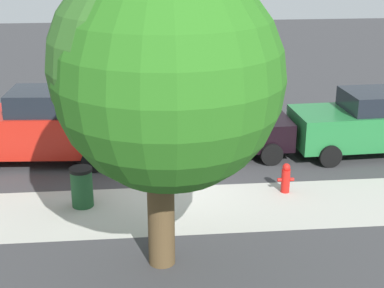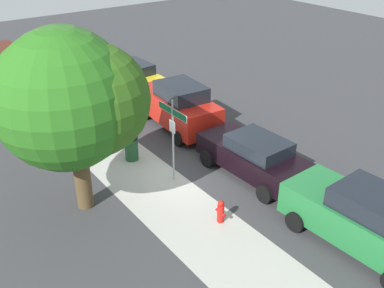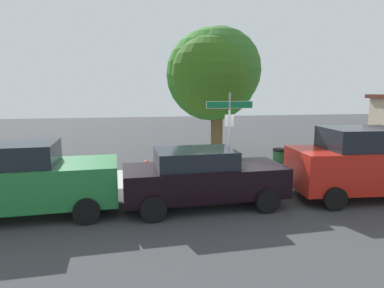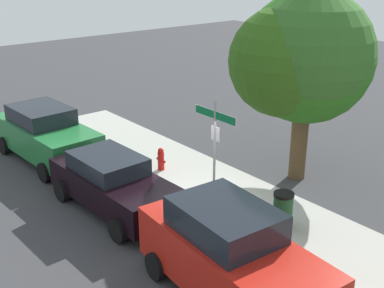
# 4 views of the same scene
# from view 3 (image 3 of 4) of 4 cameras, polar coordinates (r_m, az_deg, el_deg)

# --- Properties ---
(ground_plane) EXTENTS (60.00, 60.00, 0.00)m
(ground_plane) POSITION_cam_3_polar(r_m,az_deg,el_deg) (11.67, 6.72, -6.66)
(ground_plane) COLOR #38383A
(sidewalk_strip) EXTENTS (24.00, 2.60, 0.00)m
(sidewalk_strip) POSITION_cam_3_polar(r_m,az_deg,el_deg) (13.53, 13.24, -4.63)
(sidewalk_strip) COLOR #AAA99F
(sidewalk_strip) RESTS_ON ground_plane
(street_sign) EXTENTS (1.66, 0.07, 3.10)m
(street_sign) POSITION_cam_3_polar(r_m,az_deg,el_deg) (11.66, 6.42, 4.06)
(street_sign) COLOR #9EA0A5
(street_sign) RESTS_ON ground_plane
(shade_tree) EXTENTS (4.15, 4.48, 5.91)m
(shade_tree) POSITION_cam_3_polar(r_m,az_deg,el_deg) (14.84, 3.76, 11.84)
(shade_tree) COLOR brown
(shade_tree) RESTS_ON ground_plane
(car_green) EXTENTS (4.73, 2.25, 1.88)m
(car_green) POSITION_cam_3_polar(r_m,az_deg,el_deg) (9.46, -27.27, -5.42)
(car_green) COLOR #216F35
(car_green) RESTS_ON ground_plane
(car_black) EXTENTS (4.43, 2.05, 1.60)m
(car_black) POSITION_cam_3_polar(r_m,az_deg,el_deg) (9.16, 1.81, -5.65)
(car_black) COLOR black
(car_black) RESTS_ON ground_plane
(car_red) EXTENTS (4.66, 2.30, 2.10)m
(car_red) POSITION_cam_3_polar(r_m,az_deg,el_deg) (11.10, 27.92, -2.97)
(car_red) COLOR red
(car_red) RESTS_ON ground_plane
(iron_fence) EXTENTS (3.36, 0.04, 1.07)m
(iron_fence) POSITION_cam_3_polar(r_m,az_deg,el_deg) (16.56, 26.51, -0.89)
(iron_fence) COLOR black
(iron_fence) RESTS_ON ground_plane
(fire_hydrant) EXTENTS (0.42, 0.22, 0.78)m
(fire_hydrant) POSITION_cam_3_polar(r_m,az_deg,el_deg) (11.67, -7.77, -4.73)
(fire_hydrant) COLOR red
(fire_hydrant) RESTS_ON ground_plane
(trash_bin) EXTENTS (0.55, 0.55, 0.98)m
(trash_bin) POSITION_cam_3_polar(r_m,az_deg,el_deg) (13.15, 14.79, -2.89)
(trash_bin) COLOR #1E4C28
(trash_bin) RESTS_ON ground_plane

